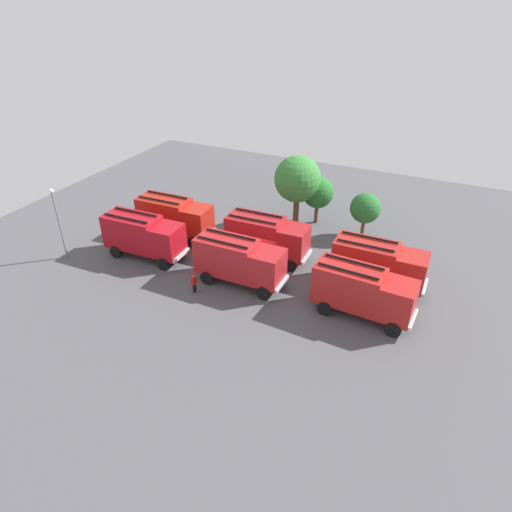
# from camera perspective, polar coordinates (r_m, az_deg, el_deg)

# --- Properties ---
(ground_plane) EXTENTS (56.13, 56.13, 0.00)m
(ground_plane) POSITION_cam_1_polar(r_m,az_deg,el_deg) (38.00, 0.00, -1.81)
(ground_plane) COLOR #4C4C51
(fire_truck_0) EXTENTS (7.27, 2.92, 3.88)m
(fire_truck_0) POSITION_cam_1_polar(r_m,az_deg,el_deg) (40.09, -13.94, 2.62)
(fire_truck_0) COLOR #A50F19
(fire_truck_0) RESTS_ON ground
(fire_truck_1) EXTENTS (7.21, 2.78, 3.88)m
(fire_truck_1) POSITION_cam_1_polar(r_m,az_deg,el_deg) (35.33, -2.14, -0.47)
(fire_truck_1) COLOR #AA1B1F
(fire_truck_1) RESTS_ON ground
(fire_truck_2) EXTENTS (7.33, 3.10, 3.88)m
(fire_truck_2) POSITION_cam_1_polar(r_m,az_deg,el_deg) (32.73, 13.28, -4.21)
(fire_truck_2) COLOR #AB1D1B
(fire_truck_2) RESTS_ON ground
(fire_truck_3) EXTENTS (7.26, 2.91, 3.88)m
(fire_truck_3) POSITION_cam_1_polar(r_m,az_deg,el_deg) (42.87, -10.19, 4.99)
(fire_truck_3) COLOR #A71F13
(fire_truck_3) RESTS_ON ground
(fire_truck_4) EXTENTS (7.25, 2.88, 3.88)m
(fire_truck_4) POSITION_cam_1_polar(r_m,az_deg,el_deg) (38.72, 1.36, 2.54)
(fire_truck_4) COLOR maroon
(fire_truck_4) RESTS_ON ground
(fire_truck_5) EXTENTS (7.20, 2.75, 3.88)m
(fire_truck_5) POSITION_cam_1_polar(r_m,az_deg,el_deg) (36.15, 15.11, -0.85)
(fire_truck_5) COLOR #A6201C
(fire_truck_5) RESTS_ON ground
(firefighter_0) EXTENTS (0.33, 0.46, 1.65)m
(firefighter_0) POSITION_cam_1_polar(r_m,az_deg,el_deg) (35.56, 8.34, -2.95)
(firefighter_0) COLOR black
(firefighter_0) RESTS_ON ground
(firefighter_1) EXTENTS (0.26, 0.42, 1.61)m
(firefighter_1) POSITION_cam_1_polar(r_m,az_deg,el_deg) (35.25, -7.77, -3.28)
(firefighter_1) COLOR black
(firefighter_1) RESTS_ON ground
(firefighter_2) EXTENTS (0.48, 0.41, 1.64)m
(firefighter_2) POSITION_cam_1_polar(r_m,az_deg,el_deg) (46.75, -11.81, 5.38)
(firefighter_2) COLOR black
(firefighter_2) RESTS_ON ground
(tree_0) EXTENTS (4.47, 4.47, 6.93)m
(tree_0) POSITION_cam_1_polar(r_m,az_deg,el_deg) (43.91, 5.24, 9.57)
(tree_0) COLOR brown
(tree_0) RESTS_ON ground
(tree_1) EXTENTS (3.07, 3.07, 4.75)m
(tree_1) POSITION_cam_1_polar(r_m,az_deg,el_deg) (44.90, 7.76, 7.88)
(tree_1) COLOR brown
(tree_1) RESTS_ON ground
(tree_2) EXTENTS (2.81, 2.81, 4.36)m
(tree_2) POSITION_cam_1_polar(r_m,az_deg,el_deg) (43.02, 13.56, 5.84)
(tree_2) COLOR brown
(tree_2) RESTS_ON ground
(traffic_cone_0) EXTENTS (0.46, 0.46, 0.66)m
(traffic_cone_0) POSITION_cam_1_polar(r_m,az_deg,el_deg) (41.52, -3.86, 1.70)
(traffic_cone_0) COLOR #F2600C
(traffic_cone_0) RESTS_ON ground
(traffic_cone_1) EXTENTS (0.45, 0.45, 0.64)m
(traffic_cone_1) POSITION_cam_1_polar(r_m,az_deg,el_deg) (38.67, 18.50, -2.41)
(traffic_cone_1) COLOR #F2600C
(traffic_cone_1) RESTS_ON ground
(lamppost) EXTENTS (0.36, 0.36, 6.44)m
(lamppost) POSITION_cam_1_polar(r_m,az_deg,el_deg) (41.43, -23.58, 4.33)
(lamppost) COLOR slate
(lamppost) RESTS_ON ground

